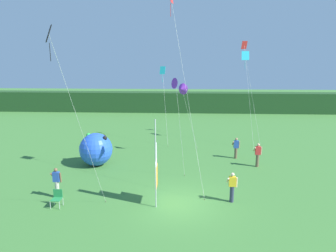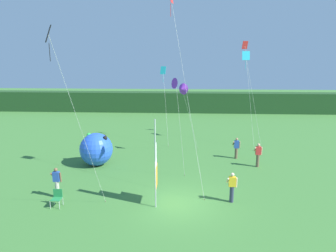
{
  "view_description": "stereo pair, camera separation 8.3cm",
  "coord_description": "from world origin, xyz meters",
  "px_view_note": "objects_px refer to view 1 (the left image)",
  "views": [
    {
      "loc": [
        0.41,
        -15.42,
        7.67
      ],
      "look_at": [
        -0.5,
        2.43,
        3.69
      ],
      "focal_mm": 33.45,
      "sensor_mm": 36.0,
      "label": 1
    },
    {
      "loc": [
        0.49,
        -15.41,
        7.67
      ],
      "look_at": [
        -0.5,
        2.43,
        3.69
      ],
      "focal_mm": 33.45,
      "sensor_mm": 36.0,
      "label": 2
    }
  ],
  "objects_px": {
    "person_far_right": "(258,154)",
    "kite_purple_delta_5": "(176,84)",
    "kite_purple_delta_4": "(182,89)",
    "person_far_left": "(236,147)",
    "person_mid_field": "(232,186)",
    "kite_red_diamond_2": "(245,53)",
    "banner_flag": "(156,164)",
    "kite_cyan_diamond_0": "(163,75)",
    "kite_red_diamond_6": "(173,12)",
    "inflatable_balloon": "(96,149)",
    "kite_cyan_diamond_3": "(246,61)",
    "kite_black_diamond_1": "(55,54)",
    "folding_chair": "(57,197)",
    "person_near_banner": "(57,182)"
  },
  "relations": [
    {
      "from": "inflatable_balloon",
      "to": "kite_purple_delta_5",
      "type": "distance_m",
      "value": 8.05
    },
    {
      "from": "person_mid_field",
      "to": "kite_cyan_diamond_3",
      "type": "height_order",
      "value": "kite_cyan_diamond_3"
    },
    {
      "from": "person_near_banner",
      "to": "kite_cyan_diamond_3",
      "type": "distance_m",
      "value": 18.08
    },
    {
      "from": "person_far_right",
      "to": "kite_purple_delta_5",
      "type": "bearing_deg",
      "value": -152.75
    },
    {
      "from": "person_far_right",
      "to": "inflatable_balloon",
      "type": "xyz_separation_m",
      "value": [
        -11.51,
        -0.25,
        0.27
      ]
    },
    {
      "from": "folding_chair",
      "to": "kite_black_diamond_1",
      "type": "xyz_separation_m",
      "value": [
        1.43,
        -2.3,
        7.25
      ]
    },
    {
      "from": "kite_red_diamond_2",
      "to": "kite_purple_delta_5",
      "type": "relative_size",
      "value": 1.4
    },
    {
      "from": "banner_flag",
      "to": "folding_chair",
      "type": "xyz_separation_m",
      "value": [
        -5.16,
        -0.46,
        -1.73
      ]
    },
    {
      "from": "person_near_banner",
      "to": "kite_purple_delta_4",
      "type": "distance_m",
      "value": 11.18
    },
    {
      "from": "person_far_right",
      "to": "kite_cyan_diamond_3",
      "type": "bearing_deg",
      "value": 89.89
    },
    {
      "from": "person_far_right",
      "to": "kite_purple_delta_4",
      "type": "height_order",
      "value": "kite_purple_delta_4"
    },
    {
      "from": "person_far_right",
      "to": "kite_red_diamond_6",
      "type": "height_order",
      "value": "kite_red_diamond_6"
    },
    {
      "from": "inflatable_balloon",
      "to": "kite_red_diamond_6",
      "type": "height_order",
      "value": "kite_red_diamond_6"
    },
    {
      "from": "person_far_left",
      "to": "kite_cyan_diamond_3",
      "type": "distance_m",
      "value": 7.83
    },
    {
      "from": "kite_purple_delta_4",
      "to": "kite_red_diamond_6",
      "type": "xyz_separation_m",
      "value": [
        -0.49,
        -5.36,
        4.78
      ]
    },
    {
      "from": "inflatable_balloon",
      "to": "kite_red_diamond_6",
      "type": "xyz_separation_m",
      "value": [
        5.61,
        -3.0,
        8.86
      ]
    },
    {
      "from": "person_mid_field",
      "to": "kite_red_diamond_6",
      "type": "relative_size",
      "value": 0.15
    },
    {
      "from": "person_near_banner",
      "to": "kite_red_diamond_6",
      "type": "relative_size",
      "value": 0.15
    },
    {
      "from": "inflatable_balloon",
      "to": "kite_purple_delta_4",
      "type": "xyz_separation_m",
      "value": [
        6.1,
        2.36,
        4.08
      ]
    },
    {
      "from": "person_far_left",
      "to": "kite_red_diamond_6",
      "type": "bearing_deg",
      "value": -132.73
    },
    {
      "from": "kite_cyan_diamond_0",
      "to": "kite_black_diamond_1",
      "type": "distance_m",
      "value": 16.23
    },
    {
      "from": "kite_cyan_diamond_0",
      "to": "kite_purple_delta_4",
      "type": "xyz_separation_m",
      "value": [
        1.76,
        -4.76,
        -0.74
      ]
    },
    {
      "from": "person_far_left",
      "to": "kite_purple_delta_5",
      "type": "xyz_separation_m",
      "value": [
        -4.5,
        -4.75,
        5.22
      ]
    },
    {
      "from": "inflatable_balloon",
      "to": "folding_chair",
      "type": "distance_m",
      "value": 6.44
    },
    {
      "from": "folding_chair",
      "to": "kite_black_diamond_1",
      "type": "distance_m",
      "value": 7.74
    },
    {
      "from": "kite_black_diamond_1",
      "to": "kite_purple_delta_5",
      "type": "distance_m",
      "value": 7.77
    },
    {
      "from": "person_mid_field",
      "to": "kite_red_diamond_2",
      "type": "bearing_deg",
      "value": 78.05
    },
    {
      "from": "person_far_left",
      "to": "person_far_right",
      "type": "distance_m",
      "value": 2.18
    },
    {
      "from": "banner_flag",
      "to": "inflatable_balloon",
      "type": "bearing_deg",
      "value": 129.25
    },
    {
      "from": "kite_purple_delta_4",
      "to": "kite_purple_delta_5",
      "type": "bearing_deg",
      "value": -93.69
    },
    {
      "from": "person_far_right",
      "to": "folding_chair",
      "type": "distance_m",
      "value": 13.56
    },
    {
      "from": "person_far_left",
      "to": "folding_chair",
      "type": "distance_m",
      "value": 13.55
    },
    {
      "from": "kite_cyan_diamond_3",
      "to": "kite_purple_delta_5",
      "type": "height_order",
      "value": "kite_cyan_diamond_3"
    },
    {
      "from": "person_far_left",
      "to": "kite_red_diamond_6",
      "type": "height_order",
      "value": "kite_red_diamond_6"
    },
    {
      "from": "kite_purple_delta_5",
      "to": "kite_red_diamond_6",
      "type": "xyz_separation_m",
      "value": [
        -0.17,
        -0.3,
        3.95
      ]
    },
    {
      "from": "kite_red_diamond_6",
      "to": "person_far_left",
      "type": "bearing_deg",
      "value": 47.27
    },
    {
      "from": "banner_flag",
      "to": "person_far_left",
      "type": "xyz_separation_m",
      "value": [
        5.43,
        7.99,
        -1.37
      ]
    },
    {
      "from": "kite_purple_delta_5",
      "to": "kite_red_diamond_6",
      "type": "relative_size",
      "value": 0.57
    },
    {
      "from": "banner_flag",
      "to": "kite_cyan_diamond_3",
      "type": "height_order",
      "value": "kite_cyan_diamond_3"
    },
    {
      "from": "banner_flag",
      "to": "kite_purple_delta_5",
      "type": "xyz_separation_m",
      "value": [
        0.93,
        3.24,
        3.85
      ]
    },
    {
      "from": "person_far_left",
      "to": "kite_black_diamond_1",
      "type": "relative_size",
      "value": 0.18
    },
    {
      "from": "kite_cyan_diamond_3",
      "to": "kite_red_diamond_6",
      "type": "relative_size",
      "value": 0.72
    },
    {
      "from": "kite_cyan_diamond_0",
      "to": "kite_red_diamond_2",
      "type": "relative_size",
      "value": 0.75
    },
    {
      "from": "banner_flag",
      "to": "kite_red_diamond_2",
      "type": "relative_size",
      "value": 0.52
    },
    {
      "from": "kite_purple_delta_5",
      "to": "kite_red_diamond_6",
      "type": "height_order",
      "value": "kite_red_diamond_6"
    },
    {
      "from": "inflatable_balloon",
      "to": "kite_purple_delta_4",
      "type": "height_order",
      "value": "kite_purple_delta_4"
    },
    {
      "from": "inflatable_balloon",
      "to": "kite_cyan_diamond_0",
      "type": "bearing_deg",
      "value": 58.58
    },
    {
      "from": "person_far_right",
      "to": "kite_black_diamond_1",
      "type": "distance_m",
      "value": 15.32
    },
    {
      "from": "person_far_left",
      "to": "inflatable_balloon",
      "type": "distance_m",
      "value": 10.49
    },
    {
      "from": "kite_red_diamond_2",
      "to": "kite_purple_delta_4",
      "type": "distance_m",
      "value": 8.16
    }
  ]
}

